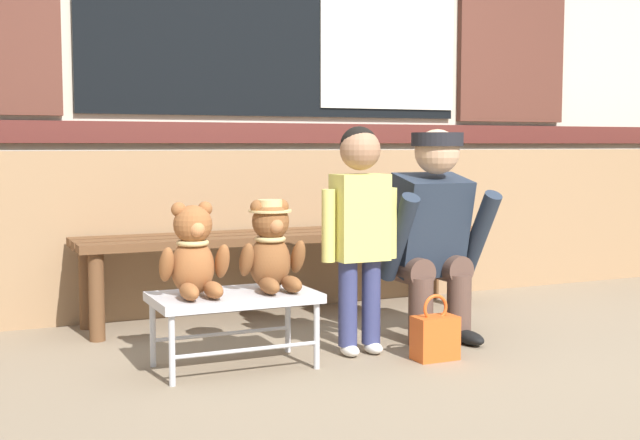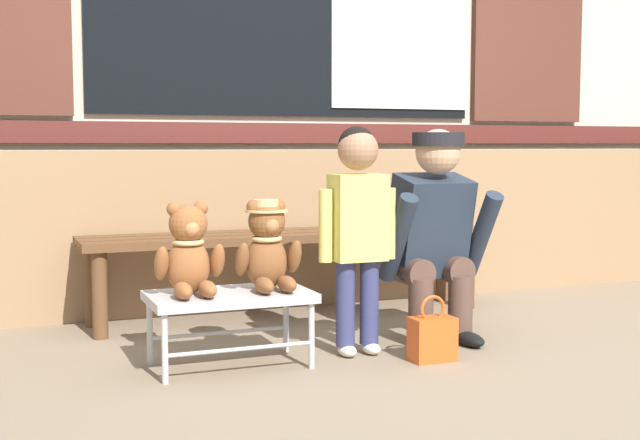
{
  "view_description": "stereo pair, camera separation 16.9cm",
  "coord_description": "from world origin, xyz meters",
  "views": [
    {
      "loc": [
        -1.89,
        -2.9,
        0.88
      ],
      "look_at": [
        -0.35,
        0.48,
        0.55
      ],
      "focal_mm": 47.49,
      "sensor_mm": 36.0,
      "label": 1
    },
    {
      "loc": [
        -1.74,
        -2.97,
        0.88
      ],
      "look_at": [
        -0.35,
        0.48,
        0.55
      ],
      "focal_mm": 47.49,
      "sensor_mm": 36.0,
      "label": 2
    }
  ],
  "objects": [
    {
      "name": "handbag_on_ground",
      "position": [
        -0.05,
        0.01,
        0.1
      ],
      "size": [
        0.18,
        0.11,
        0.27
      ],
      "color": "#DB561E",
      "rests_on": "ground"
    },
    {
      "name": "wooden_bench_long",
      "position": [
        -0.29,
        1.06,
        0.37
      ],
      "size": [
        2.1,
        0.4,
        0.44
      ],
      "color": "brown",
      "rests_on": "ground"
    },
    {
      "name": "child_standing",
      "position": [
        -0.29,
        0.23,
        0.59
      ],
      "size": [
        0.35,
        0.18,
        0.96
      ],
      "color": "navy",
      "rests_on": "ground"
    },
    {
      "name": "teddy_bear_plain",
      "position": [
        -1.0,
        0.23,
        0.46
      ],
      "size": [
        0.28,
        0.26,
        0.36
      ],
      "color": "#93562D",
      "rests_on": "small_display_bench"
    },
    {
      "name": "brick_low_wall",
      "position": [
        0.0,
        1.43,
        0.42
      ],
      "size": [
        7.1,
        0.25,
        0.85
      ],
      "primitive_type": "cube",
      "color": "#997551",
      "rests_on": "ground"
    },
    {
      "name": "adult_crouching",
      "position": [
        0.14,
        0.34,
        0.48
      ],
      "size": [
        0.5,
        0.49,
        0.95
      ],
      "color": "brown",
      "rests_on": "ground"
    },
    {
      "name": "small_display_bench",
      "position": [
        -0.84,
        0.23,
        0.27
      ],
      "size": [
        0.64,
        0.36,
        0.3
      ],
      "color": "#BCBCC1",
      "rests_on": "ground"
    },
    {
      "name": "ground_plane",
      "position": [
        0.0,
        0.0,
        0.0
      ],
      "size": [
        60.0,
        60.0,
        0.0
      ],
      "primitive_type": "plane",
      "color": "#84725B"
    },
    {
      "name": "shop_facade",
      "position": [
        0.0,
        1.94,
        1.66
      ],
      "size": [
        7.24,
        0.26,
        3.3
      ],
      "color": "beige",
      "rests_on": "ground"
    },
    {
      "name": "teddy_bear_with_hat",
      "position": [
        -0.68,
        0.23,
        0.47
      ],
      "size": [
        0.28,
        0.27,
        0.36
      ],
      "color": "brown",
      "rests_on": "small_display_bench"
    }
  ]
}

